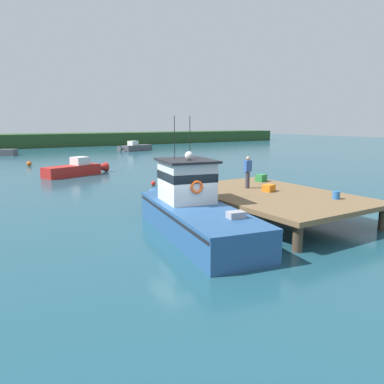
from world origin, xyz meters
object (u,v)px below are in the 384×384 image
object	(u,v)px
main_fishing_boat	(192,209)
moored_boat_far_right	(135,147)
crate_single_far	(269,188)
crate_single_by_cleat	(261,178)
moored_boat_off_the_point	(76,169)
mooring_buoy_inshore	(153,183)
bait_bucket	(336,195)
mooring_buoy_outer	(29,164)
deckhand_by_the_boat	(248,172)

from	to	relation	value
main_fishing_boat	moored_boat_far_right	xyz separation A→B (m)	(16.38, 43.27, -0.46)
crate_single_far	moored_boat_far_right	world-z (taller)	moored_boat_far_right
crate_single_far	crate_single_by_cleat	bearing A→B (deg)	54.32
moored_boat_off_the_point	mooring_buoy_inshore	distance (m)	8.96
moored_boat_off_the_point	mooring_buoy_inshore	size ratio (longest dim) A/B	18.62
crate_single_by_cleat	moored_boat_off_the_point	world-z (taller)	crate_single_by_cleat
moored_boat_far_right	mooring_buoy_inshore	bearing A→B (deg)	-111.48
main_fishing_boat	bait_bucket	world-z (taller)	main_fishing_boat
main_fishing_boat	mooring_buoy_outer	world-z (taller)	main_fishing_boat
bait_bucket	mooring_buoy_inshore	bearing A→B (deg)	98.59
moored_boat_off_the_point	bait_bucket	bearing A→B (deg)	-76.48
crate_single_by_cleat	moored_boat_off_the_point	bearing A→B (deg)	109.61
moored_boat_off_the_point	crate_single_far	bearing A→B (deg)	-77.92
deckhand_by_the_boat	mooring_buoy_inshore	distance (m)	9.89
main_fishing_boat	crate_single_far	distance (m)	4.79
main_fishing_boat	moored_boat_far_right	distance (m)	46.27
crate_single_far	mooring_buoy_inshore	distance (m)	11.05
main_fishing_boat	deckhand_by_the_boat	distance (m)	4.92
deckhand_by_the_boat	moored_boat_far_right	bearing A→B (deg)	73.98
bait_bucket	deckhand_by_the_boat	distance (m)	4.54
crate_single_by_cleat	mooring_buoy_inshore	size ratio (longest dim) A/B	1.80
deckhand_by_the_boat	crate_single_by_cleat	bearing A→B (deg)	31.41
main_fishing_boat	mooring_buoy_outer	bearing A→B (deg)	93.21
main_fishing_boat	mooring_buoy_inshore	xyz separation A→B (m)	(3.87, 11.47, -0.84)
deckhand_by_the_boat	mooring_buoy_inshore	size ratio (longest dim) A/B	4.89
main_fishing_boat	mooring_buoy_inshore	distance (m)	12.13
deckhand_by_the_boat	moored_boat_far_right	world-z (taller)	deckhand_by_the_boat
bait_bucket	deckhand_by_the_boat	size ratio (longest dim) A/B	0.21
moored_boat_far_right	main_fishing_boat	bearing A→B (deg)	-110.74
mooring_buoy_inshore	mooring_buoy_outer	bearing A→B (deg)	107.07
crate_single_far	moored_boat_off_the_point	world-z (taller)	moored_boat_off_the_point
main_fishing_boat	crate_single_far	world-z (taller)	main_fishing_boat
mooring_buoy_inshore	deckhand_by_the_boat	bearing A→B (deg)	-86.47
main_fishing_boat	bait_bucket	bearing A→B (deg)	-22.26
mooring_buoy_inshore	crate_single_far	bearing A→B (deg)	-85.42
bait_bucket	mooring_buoy_inshore	distance (m)	14.12
crate_single_by_cleat	moored_boat_far_right	bearing A→B (deg)	76.30
bait_bucket	deckhand_by_the_boat	xyz separation A→B (m)	(-1.51, 4.23, 0.69)
main_fishing_boat	deckhand_by_the_boat	world-z (taller)	main_fishing_boat
crate_single_far	deckhand_by_the_boat	distance (m)	1.47
main_fishing_boat	mooring_buoy_outer	distance (m)	29.53
main_fishing_boat	moored_boat_far_right	world-z (taller)	main_fishing_boat
main_fishing_boat	deckhand_by_the_boat	xyz separation A→B (m)	(4.47, 1.78, 1.05)
main_fishing_boat	bait_bucket	xyz separation A→B (m)	(5.97, -2.44, 0.36)
mooring_buoy_outer	bait_bucket	bearing A→B (deg)	-76.56
crate_single_far	deckhand_by_the_boat	world-z (taller)	deckhand_by_the_boat
mooring_buoy_outer	mooring_buoy_inshore	distance (m)	18.83
crate_single_far	deckhand_by_the_boat	bearing A→B (deg)	102.52
main_fishing_boat	moored_boat_far_right	bearing A→B (deg)	69.26
deckhand_by_the_boat	moored_boat_far_right	xyz separation A→B (m)	(11.92, 41.49, -1.51)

